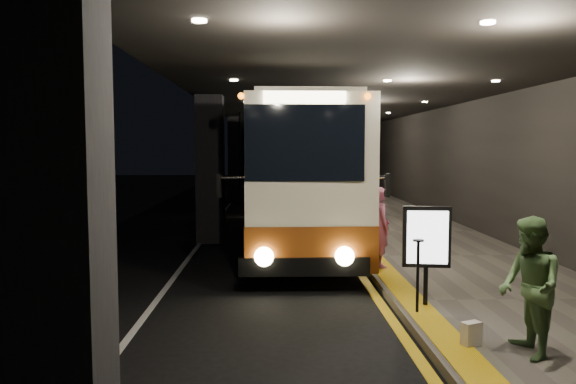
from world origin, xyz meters
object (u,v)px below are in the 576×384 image
object	(u,v)px
coach_second	(283,165)
coach_third	(278,160)
stanchion_post	(418,277)
bag_plain	(471,334)
passenger_waiting_green	(530,287)
coach_main	(293,180)
info_sign	(427,239)
passenger_boarding	(380,227)

from	to	relation	value
coach_second	coach_third	distance (m)	12.71
coach_second	coach_third	world-z (taller)	coach_second
stanchion_post	coach_third	bearing A→B (deg)	93.36
bag_plain	coach_second	bearing A→B (deg)	95.63
coach_second	passenger_waiting_green	xyz separation A→B (m)	(2.78, -22.60, -0.84)
coach_main	coach_third	bearing A→B (deg)	89.04
info_sign	stanchion_post	bearing A→B (deg)	-113.49
passenger_boarding	bag_plain	bearing A→B (deg)	173.20
coach_second	info_sign	distance (m)	20.35
passenger_boarding	passenger_waiting_green	world-z (taller)	passenger_waiting_green
passenger_boarding	coach_third	bearing A→B (deg)	-6.31
coach_third	info_sign	world-z (taller)	coach_third
coach_second	bag_plain	distance (m)	22.36
coach_main	passenger_waiting_green	size ratio (longest dim) A/B	6.92
info_sign	passenger_boarding	bearing A→B (deg)	101.32
coach_main	stanchion_post	size ratio (longest dim) A/B	10.55
info_sign	stanchion_post	world-z (taller)	info_sign
coach_main	coach_third	world-z (taller)	coach_main
coach_second	info_sign	xyz separation A→B (m)	(2.09, -20.23, -0.60)
coach_main	bag_plain	size ratio (longest dim) A/B	38.64
passenger_boarding	info_sign	distance (m)	3.11
coach_third	bag_plain	xyz separation A→B (m)	(2.31, -34.90, -1.55)
bag_plain	stanchion_post	distance (m)	1.64
passenger_waiting_green	info_sign	world-z (taller)	passenger_waiting_green
bag_plain	stanchion_post	bearing A→B (deg)	102.64
coach_second	stanchion_post	distance (m)	20.76
coach_third	passenger_waiting_green	bearing A→B (deg)	-84.83
coach_third	bag_plain	distance (m)	35.01
coach_main	info_sign	xyz separation A→B (m)	(2.02, -7.41, -0.58)
passenger_waiting_green	bag_plain	bearing A→B (deg)	-122.86
passenger_waiting_green	bag_plain	world-z (taller)	passenger_waiting_green
passenger_waiting_green	info_sign	bearing A→B (deg)	-162.21
coach_main	info_sign	world-z (taller)	coach_main
stanchion_post	coach_second	bearing A→B (deg)	95.09
coach_main	coach_second	distance (m)	12.82
passenger_waiting_green	passenger_boarding	bearing A→B (deg)	-169.25
coach_main	info_sign	size ratio (longest dim) A/B	7.39
coach_second	passenger_waiting_green	world-z (taller)	coach_second
coach_main	passenger_waiting_green	world-z (taller)	coach_main
coach_second	bag_plain	xyz separation A→B (m)	(2.19, -22.19, -1.59)
coach_third	stanchion_post	xyz separation A→B (m)	(1.96, -33.35, -1.12)
passenger_boarding	bag_plain	distance (m)	5.12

